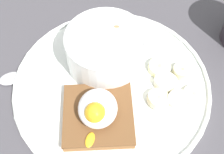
% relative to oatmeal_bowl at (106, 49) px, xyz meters
% --- Properties ---
extents(ground_plane, '(1.20, 1.20, 0.02)m').
position_rel_oatmeal_bowl_xyz_m(ground_plane, '(0.04, 0.01, -0.05)').
color(ground_plane, '#464349').
rests_on(ground_plane, ground).
extents(plate, '(0.31, 0.31, 0.02)m').
position_rel_oatmeal_bowl_xyz_m(plate, '(0.04, 0.01, -0.04)').
color(plate, white).
rests_on(plate, ground_plane).
extents(oatmeal_bowl, '(0.12, 0.12, 0.06)m').
position_rel_oatmeal_bowl_xyz_m(oatmeal_bowl, '(0.00, 0.00, 0.00)').
color(oatmeal_bowl, white).
rests_on(oatmeal_bowl, plate).
extents(toast_slice, '(0.10, 0.10, 0.02)m').
position_rel_oatmeal_bowl_xyz_m(toast_slice, '(0.10, -0.01, -0.02)').
color(toast_slice, brown).
rests_on(toast_slice, plate).
extents(poached_egg, '(0.08, 0.05, 0.04)m').
position_rel_oatmeal_bowl_xyz_m(poached_egg, '(0.10, -0.01, -0.00)').
color(poached_egg, white).
rests_on(poached_egg, toast_slice).
extents(banana_slice_front, '(0.05, 0.05, 0.01)m').
position_rel_oatmeal_bowl_xyz_m(banana_slice_front, '(0.04, 0.09, -0.03)').
color(banana_slice_front, '#EEE8C5').
rests_on(banana_slice_front, plate).
extents(banana_slice_left, '(0.05, 0.05, 0.01)m').
position_rel_oatmeal_bowl_xyz_m(banana_slice_left, '(0.07, 0.13, -0.03)').
color(banana_slice_left, beige).
rests_on(banana_slice_left, plate).
extents(banana_slice_back, '(0.04, 0.04, 0.02)m').
position_rel_oatmeal_bowl_xyz_m(banana_slice_back, '(0.07, 0.11, -0.03)').
color(banana_slice_back, '#F9E8C8').
rests_on(banana_slice_back, plate).
extents(banana_slice_right, '(0.04, 0.05, 0.02)m').
position_rel_oatmeal_bowl_xyz_m(banana_slice_right, '(0.07, 0.08, -0.03)').
color(banana_slice_right, beige).
rests_on(banana_slice_right, plate).
extents(banana_slice_inner, '(0.04, 0.04, 0.01)m').
position_rel_oatmeal_bowl_xyz_m(banana_slice_inner, '(0.02, 0.12, -0.03)').
color(banana_slice_inner, beige).
rests_on(banana_slice_inner, plate).
extents(banana_slice_outer, '(0.05, 0.05, 0.01)m').
position_rel_oatmeal_bowl_xyz_m(banana_slice_outer, '(0.02, 0.08, -0.03)').
color(banana_slice_outer, beige).
rests_on(banana_slice_outer, plate).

